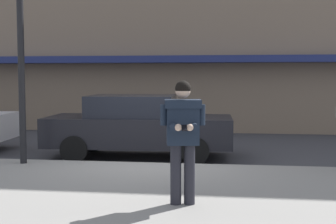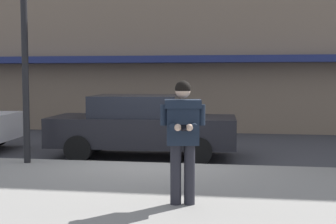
% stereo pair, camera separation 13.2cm
% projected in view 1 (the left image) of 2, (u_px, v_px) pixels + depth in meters
% --- Properties ---
extents(ground_plane, '(80.00, 80.00, 0.00)m').
position_uv_depth(ground_plane, '(148.00, 167.00, 10.36)').
color(ground_plane, '#3D3D42').
extents(sidewalk, '(32.00, 5.30, 0.14)m').
position_uv_depth(sidewalk, '(178.00, 199.00, 7.41)').
color(sidewalk, gray).
rests_on(sidewalk, ground).
extents(curb_paint_line, '(28.00, 0.12, 0.01)m').
position_uv_depth(curb_paint_line, '(193.00, 167.00, 10.28)').
color(curb_paint_line, silver).
rests_on(curb_paint_line, ground).
extents(parked_sedan_mid, '(4.57, 2.08, 1.54)m').
position_uv_depth(parked_sedan_mid, '(138.00, 126.00, 11.50)').
color(parked_sedan_mid, black).
rests_on(parked_sedan_mid, ground).
extents(man_texting_on_phone, '(0.64, 0.62, 1.81)m').
position_uv_depth(man_texting_on_phone, '(183.00, 129.00, 6.74)').
color(man_texting_on_phone, '#23232B').
rests_on(man_texting_on_phone, sidewalk).
extents(street_lamp_post, '(0.36, 0.36, 4.88)m').
position_uv_depth(street_lamp_post, '(20.00, 22.00, 9.83)').
color(street_lamp_post, black).
rests_on(street_lamp_post, sidewalk).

